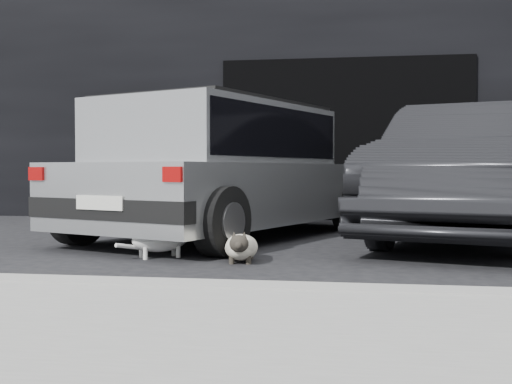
# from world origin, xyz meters

# --- Properties ---
(ground) EXTENTS (80.00, 80.00, 0.00)m
(ground) POSITION_xyz_m (0.00, 0.00, 0.00)
(ground) COLOR black
(ground) RESTS_ON ground
(building_facade) EXTENTS (34.00, 4.00, 5.00)m
(building_facade) POSITION_xyz_m (1.00, 6.00, 2.50)
(building_facade) COLOR black
(building_facade) RESTS_ON ground
(garage_opening) EXTENTS (4.00, 0.10, 2.60)m
(garage_opening) POSITION_xyz_m (1.00, 3.99, 1.30)
(garage_opening) COLOR black
(garage_opening) RESTS_ON ground
(curb) EXTENTS (18.00, 0.25, 0.12)m
(curb) POSITION_xyz_m (1.00, -2.60, 0.06)
(curb) COLOR gray
(curb) RESTS_ON ground
(sidewalk) EXTENTS (18.00, 2.20, 0.11)m
(sidewalk) POSITION_xyz_m (1.00, -3.80, 0.06)
(sidewalk) COLOR gray
(sidewalk) RESTS_ON ground
(silver_hatchback) EXTENTS (3.41, 4.74, 1.60)m
(silver_hatchback) POSITION_xyz_m (-0.39, 1.07, 0.87)
(silver_hatchback) COLOR #AFB2B4
(silver_hatchback) RESTS_ON ground
(second_car) EXTENTS (3.01, 5.11, 1.59)m
(second_car) POSITION_xyz_m (2.53, 1.22, 0.80)
(second_car) COLOR black
(second_car) RESTS_ON ground
(cat_siamese) EXTENTS (0.35, 0.86, 0.30)m
(cat_siamese) POSITION_xyz_m (0.18, -0.91, 0.14)
(cat_siamese) COLOR beige
(cat_siamese) RESTS_ON ground
(cat_white) EXTENTS (0.65, 0.55, 0.37)m
(cat_white) POSITION_xyz_m (-0.58, -0.72, 0.18)
(cat_white) COLOR silver
(cat_white) RESTS_ON ground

